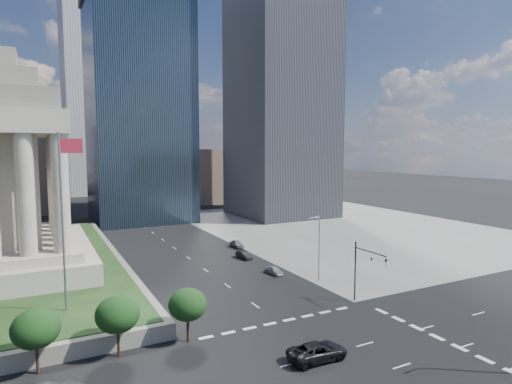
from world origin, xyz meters
TOP-DOWN VIEW (x-y plane):
  - ground at (0.00, 100.00)m, footprint 500.00×500.00m
  - sidewalk_ne at (46.00, 60.00)m, footprint 68.00×90.00m
  - flagpole at (-21.83, 24.00)m, footprint 2.52×0.24m
  - midrise_glass at (2.00, 95.00)m, footprint 26.00×26.00m
  - highrise_ne at (42.00, 85.00)m, footprint 26.00×28.00m
  - building_filler_ne at (32.00, 130.00)m, footprint 20.00×30.00m
  - building_filler_nw at (-30.00, 130.00)m, footprint 24.00×30.00m
  - traffic_signal_ne at (12.50, 13.70)m, footprint 0.30×5.74m
  - street_lamp_north at (13.33, 25.00)m, footprint 2.13×0.22m
  - pickup_truck at (-1.24, 4.57)m, footprint 2.91×6.05m
  - parked_sedan_near at (9.00, 30.92)m, footprint 3.83×1.83m
  - parked_sedan_mid at (9.00, 42.07)m, footprint 4.18×1.76m
  - parked_sedan_far at (11.50, 50.57)m, footprint 1.93×4.49m

SIDE VIEW (x-z plane):
  - ground at x=0.00m, z-range 0.00..0.00m
  - sidewalk_ne at x=46.00m, z-range 0.00..0.03m
  - parked_sedan_near at x=9.00m, z-range 0.00..1.26m
  - parked_sedan_mid at x=9.00m, z-range 0.00..1.34m
  - parked_sedan_far at x=11.50m, z-range 0.00..1.51m
  - pickup_truck at x=-1.24m, z-range 0.00..1.66m
  - traffic_signal_ne at x=12.50m, z-range 1.25..9.25m
  - street_lamp_north at x=13.33m, z-range 0.66..10.66m
  - building_filler_ne at x=32.00m, z-range 0.00..20.00m
  - flagpole at x=-21.83m, z-range 3.11..23.11m
  - building_filler_nw at x=-30.00m, z-range 0.00..28.00m
  - midrise_glass at x=2.00m, z-range 0.00..60.00m
  - highrise_ne at x=42.00m, z-range 0.00..100.00m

